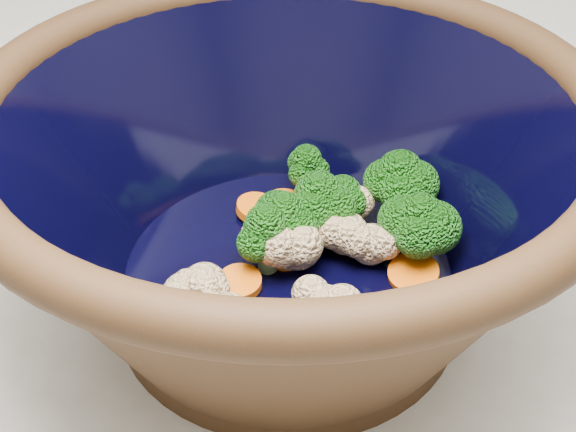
% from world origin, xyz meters
% --- Properties ---
extents(mixing_bowl, '(0.45, 0.45, 0.17)m').
position_xyz_m(mixing_bowl, '(-0.07, -0.07, 0.99)').
color(mixing_bowl, black).
rests_on(mixing_bowl, counter).
extents(vegetable_pile, '(0.17, 0.19, 0.06)m').
position_xyz_m(vegetable_pile, '(-0.05, -0.06, 0.96)').
color(vegetable_pile, '#608442').
rests_on(vegetable_pile, mixing_bowl).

